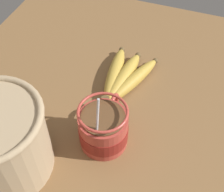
{
  "coord_description": "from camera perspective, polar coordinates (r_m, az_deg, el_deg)",
  "views": [
    {
      "loc": [
        -44.54,
        -13.02,
        61.22
      ],
      "look_at": [
        -0.45,
        2.97,
        7.7
      ],
      "focal_mm": 50.0,
      "sensor_mm": 36.0,
      "label": 1
    }
  ],
  "objects": [
    {
      "name": "table",
      "position": [
        0.76,
        2.24,
        -3.42
      ],
      "size": [
        93.97,
        93.97,
        3.06
      ],
      "color": "brown",
      "rests_on": "ground"
    },
    {
      "name": "coffee_mug",
      "position": [
        0.66,
        -1.55,
        -5.99
      ],
      "size": [
        14.34,
        10.53,
        16.14
      ],
      "color": "#B23D33",
      "rests_on": "table"
    },
    {
      "name": "banana_bunch",
      "position": [
        0.79,
        2.07,
        3.52
      ],
      "size": [
        21.82,
        13.12,
        4.1
      ],
      "color": "brown",
      "rests_on": "table"
    }
  ]
}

